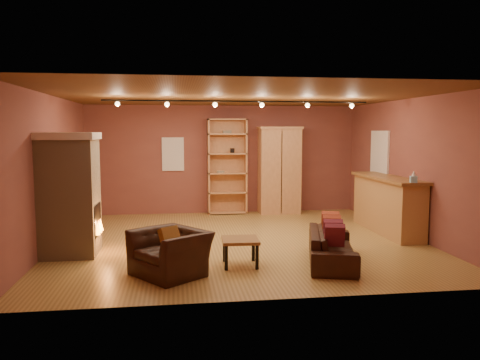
{
  "coord_description": "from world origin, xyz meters",
  "views": [
    {
      "loc": [
        -1.23,
        -8.91,
        2.14
      ],
      "look_at": [
        0.03,
        0.2,
        1.18
      ],
      "focal_mm": 35.0,
      "sensor_mm": 36.0,
      "label": 1
    }
  ],
  "objects": [
    {
      "name": "track_rail",
      "position": [
        0.0,
        0.2,
        2.69
      ],
      "size": [
        5.2,
        0.09,
        0.13
      ],
      "color": "black",
      "rests_on": "ceiling"
    },
    {
      "name": "armoire",
      "position": [
        1.44,
        2.96,
        1.13
      ],
      "size": [
        1.11,
        0.63,
        2.25
      ],
      "color": "tan",
      "rests_on": "floor"
    },
    {
      "name": "bar_counter",
      "position": [
        3.2,
        0.36,
        0.6
      ],
      "size": [
        0.66,
        2.48,
        1.19
      ],
      "color": "tan",
      "rests_on": "floor"
    },
    {
      "name": "coffee_table",
      "position": [
        -0.23,
        -1.68,
        0.37
      ],
      "size": [
        0.6,
        0.6,
        0.44
      ],
      "rotation": [
        0.0,
        0.0,
        -0.04
      ],
      "color": "olive",
      "rests_on": "floor"
    },
    {
      "name": "floor",
      "position": [
        0.0,
        0.0,
        0.0
      ],
      "size": [
        7.0,
        7.0,
        0.0
      ],
      "primitive_type": "plane",
      "color": "olive",
      "rests_on": "ground"
    },
    {
      "name": "right_wall",
      "position": [
        3.5,
        0.0,
        1.4
      ],
      "size": [
        0.02,
        6.5,
        2.8
      ],
      "primitive_type": "cube",
      "color": "brown",
      "rests_on": "floor"
    },
    {
      "name": "right_window",
      "position": [
        3.47,
        1.4,
        1.65
      ],
      "size": [
        0.05,
        0.9,
        1.0
      ],
      "primitive_type": "cube",
      "color": "white",
      "rests_on": "right_wall"
    },
    {
      "name": "bookcase",
      "position": [
        0.08,
        3.12,
        1.25
      ],
      "size": [
        1.01,
        0.39,
        2.46
      ],
      "color": "tan",
      "rests_on": "floor"
    },
    {
      "name": "ceiling",
      "position": [
        0.0,
        0.0,
        2.8
      ],
      "size": [
        7.0,
        7.0,
        0.0
      ],
      "primitive_type": "plane",
      "rotation": [
        3.14,
        0.0,
        0.0
      ],
      "color": "brown",
      "rests_on": "back_wall"
    },
    {
      "name": "back_window",
      "position": [
        -1.3,
        3.23,
        1.55
      ],
      "size": [
        0.56,
        0.04,
        0.86
      ],
      "primitive_type": "cube",
      "color": "white",
      "rests_on": "back_wall"
    },
    {
      "name": "armchair",
      "position": [
        -1.33,
        -2.02,
        0.45
      ],
      "size": [
        1.16,
        1.23,
        0.9
      ],
      "rotation": [
        0.0,
        0.0,
        -0.91
      ],
      "color": "black",
      "rests_on": "floor"
    },
    {
      "name": "back_wall",
      "position": [
        0.0,
        3.25,
        1.4
      ],
      "size": [
        7.0,
        0.02,
        2.8
      ],
      "primitive_type": "cube",
      "color": "brown",
      "rests_on": "floor"
    },
    {
      "name": "fireplace",
      "position": [
        -3.04,
        -0.6,
        1.06
      ],
      "size": [
        1.01,
        0.98,
        2.12
      ],
      "color": "tan",
      "rests_on": "floor"
    },
    {
      "name": "left_wall",
      "position": [
        -3.5,
        0.0,
        1.4
      ],
      "size": [
        0.02,
        6.5,
        2.8
      ],
      "primitive_type": "cube",
      "color": "brown",
      "rests_on": "floor"
    },
    {
      "name": "loveseat",
      "position": [
        1.28,
        -1.72,
        0.37
      ],
      "size": [
        0.99,
        1.89,
        0.76
      ],
      "rotation": [
        0.0,
        0.0,
        1.3
      ],
      "color": "black",
      "rests_on": "floor"
    },
    {
      "name": "tissue_box",
      "position": [
        3.15,
        -0.79,
        1.28
      ],
      "size": [
        0.14,
        0.14,
        0.22
      ],
      "rotation": [
        0.0,
        0.0,
        -0.3
      ],
      "color": "#89C0DB",
      "rests_on": "bar_counter"
    }
  ]
}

